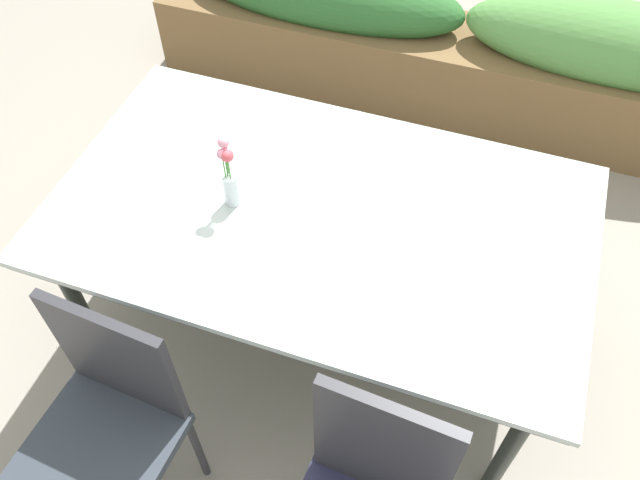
# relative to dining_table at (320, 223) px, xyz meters

# --- Properties ---
(ground_plane) EXTENTS (12.00, 12.00, 0.00)m
(ground_plane) POSITION_rel_dining_table_xyz_m (0.09, -0.07, -0.72)
(ground_plane) COLOR gray
(dining_table) EXTENTS (1.82, 1.07, 0.78)m
(dining_table) POSITION_rel_dining_table_xyz_m (0.00, 0.00, 0.00)
(dining_table) COLOR silver
(dining_table) RESTS_ON ground
(chair_near_left) EXTENTS (0.46, 0.46, 0.96)m
(chair_near_left) POSITION_rel_dining_table_xyz_m (-0.40, -0.81, -0.17)
(chair_near_left) COLOR #313841
(chair_near_left) RESTS_ON ground
(flower_vase) EXTENTS (0.06, 0.06, 0.29)m
(flower_vase) POSITION_rel_dining_table_xyz_m (-0.29, -0.06, 0.19)
(flower_vase) COLOR silver
(flower_vase) RESTS_ON dining_table
(planter_box) EXTENTS (3.34, 0.48, 0.77)m
(planter_box) POSITION_rel_dining_table_xyz_m (0.22, 1.65, -0.36)
(planter_box) COLOR brown
(planter_box) RESTS_ON ground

